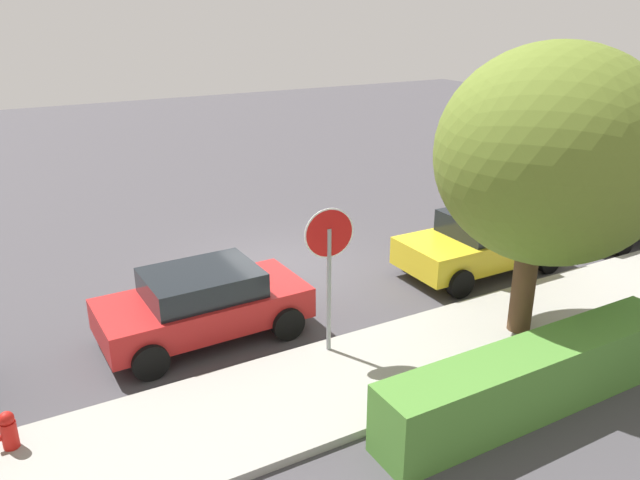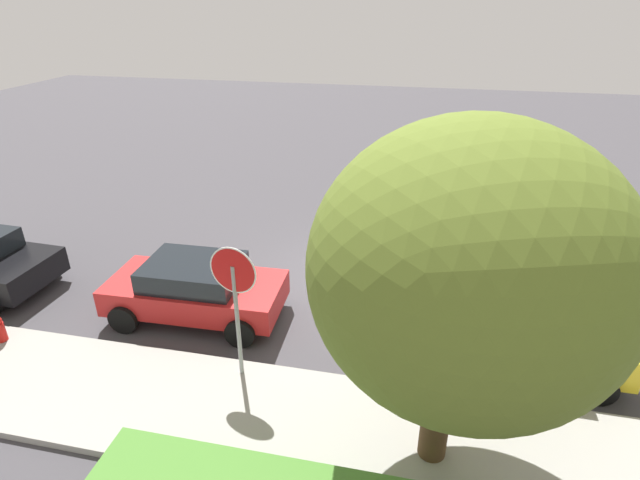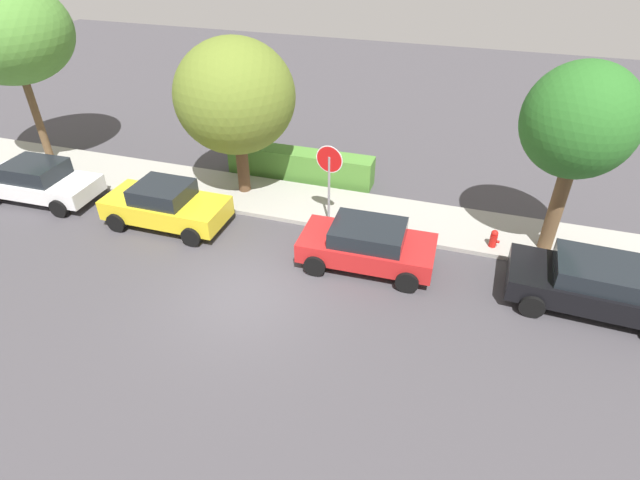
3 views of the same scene
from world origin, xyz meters
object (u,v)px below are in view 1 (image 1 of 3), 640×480
Objects in this scene: parked_car_red at (203,303)px; street_tree_far at (552,156)px; fire_hydrant at (9,434)px; parked_car_yellow at (481,242)px; parked_car_white at (629,210)px; stop_sign at (329,255)px.

street_tree_far is at bearing 150.32° from parked_car_red.
street_tree_far is 7.61× the size of fire_hydrant.
parked_car_yellow is 5.22m from parked_car_white.
street_tree_far reaches higher than parked_car_white.
parked_car_red is 5.45× the size of fire_hydrant.
parked_car_white is at bearing -174.19° from fire_hydrant.
stop_sign is at bearing -178.72° from fire_hydrant.
parked_car_yellow reaches higher than fire_hydrant.
parked_car_red reaches higher than fire_hydrant.
stop_sign is 5.45m from fire_hydrant.
parked_car_yellow is at bearing -1.33° from parked_car_white.
parked_car_yellow reaches higher than parked_car_red.
fire_hydrant is (8.87, -1.16, -3.17)m from street_tree_far.
stop_sign is at bearing -19.27° from street_tree_far.
fire_hydrant is (10.27, 1.70, -0.37)m from parked_car_yellow.
street_tree_far reaches higher than fire_hydrant.
parked_car_white is 7.70m from street_tree_far.
parked_car_yellow is at bearing -170.62° from fire_hydrant.
parked_car_red is 4.00m from fire_hydrant.
street_tree_far is (-5.35, 3.05, 2.81)m from parked_car_red.
parked_car_white is 15.58m from fire_hydrant.
parked_car_yellow is 4.24m from street_tree_far.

